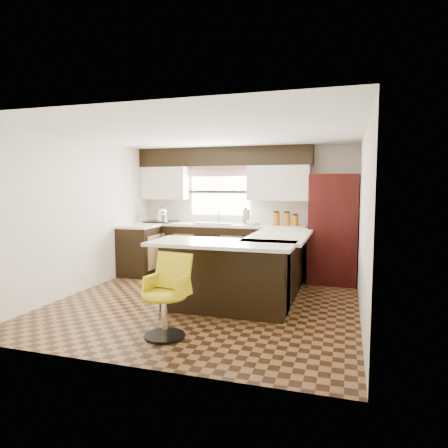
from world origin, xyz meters
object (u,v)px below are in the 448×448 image
(refrigerator, at_px, (333,229))
(bar_chair, at_px, (164,296))
(peninsula_long, at_px, (277,266))
(peninsula_return, at_px, (225,278))

(refrigerator, relative_size, bar_chair, 2.03)
(peninsula_long, height_order, refrigerator, refrigerator)
(peninsula_long, relative_size, refrigerator, 1.05)
(peninsula_return, bearing_deg, peninsula_long, 61.70)
(peninsula_return, height_order, bar_chair, bar_chair)
(bar_chair, bearing_deg, peninsula_return, 80.64)
(peninsula_return, relative_size, bar_chair, 1.79)
(peninsula_return, bearing_deg, bar_chair, -108.24)
(peninsula_long, relative_size, bar_chair, 2.12)
(peninsula_long, distance_m, refrigerator, 1.46)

